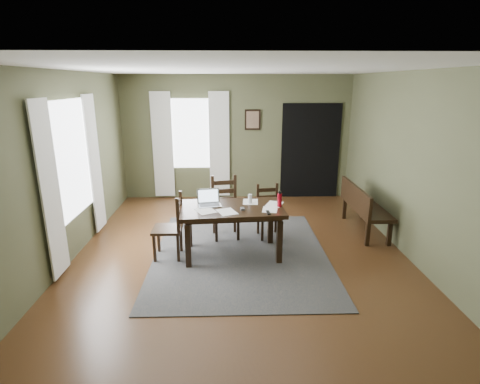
{
  "coord_description": "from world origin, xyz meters",
  "views": [
    {
      "loc": [
        -0.16,
        -5.24,
        2.53
      ],
      "look_at": [
        0.0,
        0.3,
        0.9
      ],
      "focal_mm": 28.0,
      "sensor_mm": 36.0,
      "label": 1
    }
  ],
  "objects_px": {
    "chair_end": "(171,227)",
    "chair_back_right": "(269,212)",
    "laptop": "(209,201)",
    "water_bottle": "(280,200)",
    "bench": "(362,204)",
    "dining_table": "(232,213)",
    "chair_back_left": "(225,208)"
  },
  "relations": [
    {
      "from": "chair_end",
      "to": "chair_back_right",
      "type": "bearing_deg",
      "value": 116.45
    },
    {
      "from": "laptop",
      "to": "chair_end",
      "type": "bearing_deg",
      "value": -173.05
    },
    {
      "from": "laptop",
      "to": "water_bottle",
      "type": "distance_m",
      "value": 1.05
    },
    {
      "from": "chair_back_right",
      "to": "water_bottle",
      "type": "relative_size",
      "value": 3.75
    },
    {
      "from": "bench",
      "to": "chair_back_right",
      "type": "bearing_deg",
      "value": 96.24
    },
    {
      "from": "dining_table",
      "to": "bench",
      "type": "xyz_separation_m",
      "value": [
        2.27,
        0.89,
        -0.18
      ]
    },
    {
      "from": "chair_end",
      "to": "laptop",
      "type": "bearing_deg",
      "value": 107.47
    },
    {
      "from": "chair_end",
      "to": "bench",
      "type": "distance_m",
      "value": 3.32
    },
    {
      "from": "chair_end",
      "to": "chair_back_left",
      "type": "distance_m",
      "value": 1.12
    },
    {
      "from": "chair_back_left",
      "to": "water_bottle",
      "type": "relative_size",
      "value": 4.35
    },
    {
      "from": "chair_end",
      "to": "chair_back_right",
      "type": "xyz_separation_m",
      "value": [
        1.53,
        0.76,
        -0.04
      ]
    },
    {
      "from": "dining_table",
      "to": "chair_back_left",
      "type": "height_order",
      "value": "chair_back_left"
    },
    {
      "from": "chair_end",
      "to": "laptop",
      "type": "relative_size",
      "value": 2.54
    },
    {
      "from": "chair_back_right",
      "to": "water_bottle",
      "type": "distance_m",
      "value": 0.83
    },
    {
      "from": "bench",
      "to": "water_bottle",
      "type": "relative_size",
      "value": 6.23
    },
    {
      "from": "dining_table",
      "to": "chair_back_left",
      "type": "relative_size",
      "value": 1.53
    },
    {
      "from": "chair_end",
      "to": "water_bottle",
      "type": "relative_size",
      "value": 4.12
    },
    {
      "from": "chair_back_right",
      "to": "bench",
      "type": "relative_size",
      "value": 0.6
    },
    {
      "from": "water_bottle",
      "to": "chair_end",
      "type": "bearing_deg",
      "value": -177.82
    },
    {
      "from": "chair_back_left",
      "to": "chair_back_right",
      "type": "relative_size",
      "value": 1.16
    },
    {
      "from": "bench",
      "to": "laptop",
      "type": "relative_size",
      "value": 3.84
    },
    {
      "from": "dining_table",
      "to": "chair_end",
      "type": "relative_size",
      "value": 1.62
    },
    {
      "from": "chair_end",
      "to": "chair_back_left",
      "type": "height_order",
      "value": "chair_back_left"
    },
    {
      "from": "dining_table",
      "to": "chair_back_left",
      "type": "xyz_separation_m",
      "value": [
        -0.11,
        0.72,
        -0.17
      ]
    },
    {
      "from": "bench",
      "to": "water_bottle",
      "type": "distance_m",
      "value": 1.84
    },
    {
      "from": "chair_back_right",
      "to": "chair_end",
      "type": "bearing_deg",
      "value": -161.84
    },
    {
      "from": "bench",
      "to": "chair_back_left",
      "type": "bearing_deg",
      "value": 93.89
    },
    {
      "from": "dining_table",
      "to": "bench",
      "type": "bearing_deg",
      "value": 16.94
    },
    {
      "from": "chair_back_right",
      "to": "dining_table",
      "type": "bearing_deg",
      "value": -139.82
    },
    {
      "from": "bench",
      "to": "laptop",
      "type": "distance_m",
      "value": 2.75
    },
    {
      "from": "chair_back_left",
      "to": "bench",
      "type": "distance_m",
      "value": 2.39
    },
    {
      "from": "dining_table",
      "to": "chair_back_left",
      "type": "distance_m",
      "value": 0.75
    }
  ]
}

